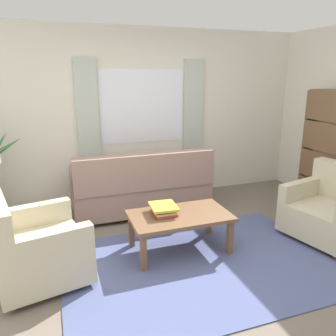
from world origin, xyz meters
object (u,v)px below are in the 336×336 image
couch (142,188)px  bookshelf (333,152)px  armchair_right (331,210)px  armchair_left (33,248)px  book_stack_on_table (164,209)px  coffee_table (180,219)px

couch → bookshelf: (2.55, -0.84, 0.51)m
couch → armchair_right: 2.45m
armchair_left → book_stack_on_table: (1.35, 0.16, 0.14)m
couch → bookshelf: 2.73m
armchair_right → book_stack_on_table: (-1.99, 0.37, 0.14)m
armchair_right → bookshelf: size_ratio=0.58×
armchair_right → couch: bearing=-140.5°
book_stack_on_table → bookshelf: bookshelf is taller
coffee_table → bookshelf: 2.51m
coffee_table → book_stack_on_table: size_ratio=3.24×
book_stack_on_table → bookshelf: (2.59, 0.28, 0.38)m
armchair_right → bookshelf: (0.60, 0.65, 0.52)m
coffee_table → book_stack_on_table: 0.21m
book_stack_on_table → couch: bearing=87.6°
armchair_right → coffee_table: armchair_right is taller
couch → armchair_left: 1.89m
armchair_right → coffee_table: 1.85m
couch → armchair_right: (1.95, -1.49, -0.01)m
armchair_right → coffee_table: bearing=-112.4°
armchair_left → bookshelf: bookshelf is taller
bookshelf → armchair_right: bearing=137.4°
armchair_left → armchair_right: 3.35m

